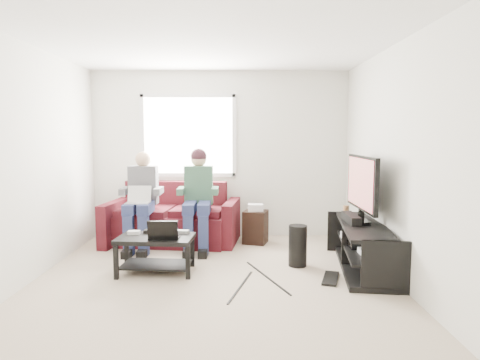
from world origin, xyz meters
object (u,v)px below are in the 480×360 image
(sofa, at_px, (174,221))
(tv, at_px, (362,185))
(tv_stand, at_px, (363,249))
(coffee_table, at_px, (156,246))
(subwoofer, at_px, (298,246))
(end_table, at_px, (255,226))

(sofa, bearing_deg, tv, -26.47)
(sofa, distance_m, tv_stand, 2.79)
(coffee_table, relative_size, tv, 0.82)
(subwoofer, bearing_deg, coffee_table, -171.82)
(sofa, bearing_deg, coffee_table, -89.94)
(end_table, bearing_deg, coffee_table, -131.72)
(tv_stand, relative_size, tv, 1.57)
(end_table, bearing_deg, tv_stand, -45.83)
(tv_stand, height_order, tv, tv)
(sofa, bearing_deg, end_table, -2.57)
(sofa, distance_m, subwoofer, 2.07)
(subwoofer, bearing_deg, sofa, 145.05)
(tv_stand, xyz_separation_m, subwoofer, (-0.76, 0.14, 0.01))
(sofa, height_order, subwoofer, sofa)
(tv_stand, bearing_deg, subwoofer, 169.84)
(tv_stand, xyz_separation_m, tv, (-0.00, 0.10, 0.76))
(tv_stand, xyz_separation_m, end_table, (-1.23, 1.27, 0.02))
(tv_stand, distance_m, tv, 0.77)
(coffee_table, bearing_deg, tv, 4.83)
(sofa, distance_m, end_table, 1.23)
(sofa, bearing_deg, tv_stand, -28.28)
(subwoofer, height_order, end_table, end_table)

